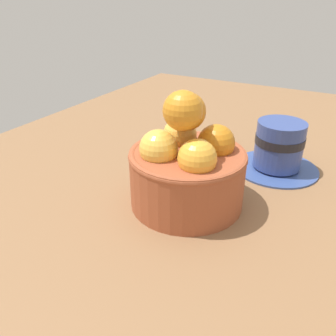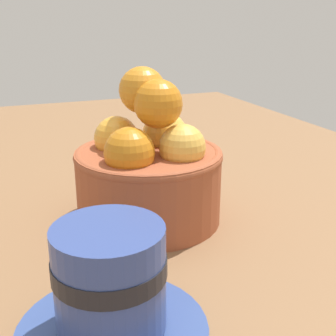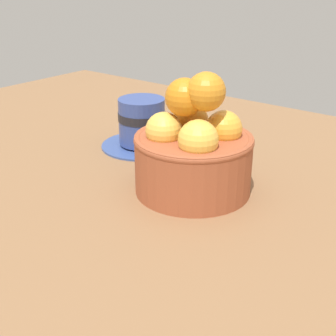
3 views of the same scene
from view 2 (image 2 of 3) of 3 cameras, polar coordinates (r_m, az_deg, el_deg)
The scene contains 3 objects.
ground_plane at distance 48.03cm, azimuth -2.37°, elevation -8.62°, with size 136.55×86.95×3.98cm, color brown.
terracotta_bowl at distance 45.02cm, azimuth -2.49°, elevation -0.09°, with size 14.97×14.97×15.63cm.
coffee_cup at distance 30.23cm, azimuth -7.43°, elevation -14.85°, with size 13.16×13.16×7.85cm.
Camera 2 is at (40.17, -13.65, 20.52)cm, focal length 47.32 mm.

